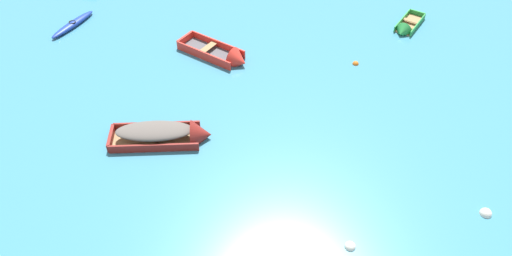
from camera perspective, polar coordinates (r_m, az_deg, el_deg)
rowboat_maroon_near_left at (r=22.99m, az=-9.43°, el=-0.66°), size 4.61×1.70×1.40m
rowboat_green_foreground_center at (r=31.37m, az=16.47°, el=10.71°), size 2.49×2.83×0.93m
kayak_deep_blue_far_left at (r=32.38m, az=-19.91°, el=10.92°), size 2.29×3.21×0.33m
rowboat_red_midfield_left at (r=27.66m, az=-3.39°, el=8.03°), size 4.07×3.64×1.25m
mooring_buoy_far_field at (r=22.02m, az=24.40°, el=-8.78°), size 0.48×0.48×0.48m
mooring_buoy_trailing at (r=27.94m, az=11.13°, el=7.08°), size 0.33×0.33×0.33m
mooring_buoy_between_boats_left at (r=19.52m, az=10.53°, el=-12.99°), size 0.42×0.42×0.42m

